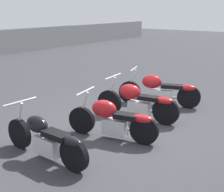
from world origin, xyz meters
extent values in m
plane|color=#38383D|center=(0.00, 0.00, 0.00)|extent=(60.00, 60.00, 0.00)
cylinder|color=black|center=(-2.01, 0.92, 0.28)|extent=(0.12, 0.57, 0.56)
cylinder|color=black|center=(-2.06, -0.49, 0.28)|extent=(0.12, 0.57, 0.56)
cube|color=silver|center=(-2.04, 0.15, 0.25)|extent=(0.22, 0.51, 0.31)
ellipsoid|color=black|center=(-2.03, 0.39, 0.59)|extent=(0.27, 0.49, 0.30)
cube|color=black|center=(-2.05, -0.09, 0.52)|extent=(0.26, 0.53, 0.10)
ellipsoid|color=black|center=(-2.06, -0.44, 0.51)|extent=(0.22, 0.45, 0.16)
cylinder|color=silver|center=(-2.02, 0.82, 0.91)|extent=(0.69, 0.06, 0.04)
cylinder|color=silver|center=(-2.01, 0.87, 0.60)|extent=(0.06, 0.24, 0.62)
cylinder|color=silver|center=(-1.93, 0.00, 0.20)|extent=(0.10, 0.69, 0.07)
cylinder|color=black|center=(-0.80, 0.47, 0.28)|extent=(0.22, 0.57, 0.56)
cylinder|color=black|center=(-0.52, -0.85, 0.28)|extent=(0.22, 0.57, 0.56)
cube|color=silver|center=(-0.65, -0.26, 0.25)|extent=(0.30, 0.52, 0.31)
ellipsoid|color=red|center=(-0.69, -0.04, 0.60)|extent=(0.40, 0.57, 0.35)
cube|color=black|center=(-0.60, -0.48, 0.51)|extent=(0.33, 0.49, 0.10)
ellipsoid|color=red|center=(-0.53, -0.81, 0.51)|extent=(0.29, 0.47, 0.16)
cylinder|color=silver|center=(-0.78, 0.37, 0.91)|extent=(0.72, 0.19, 0.04)
cylinder|color=silver|center=(-0.79, 0.42, 0.60)|extent=(0.10, 0.25, 0.62)
cylinder|color=silver|center=(-0.50, -0.37, 0.20)|extent=(0.22, 0.70, 0.07)
cylinder|color=black|center=(0.48, 0.70, 0.31)|extent=(0.18, 0.62, 0.61)
cylinder|color=black|center=(0.66, -0.71, 0.31)|extent=(0.18, 0.62, 0.61)
cube|color=silver|center=(0.58, -0.07, 0.28)|extent=(0.27, 0.54, 0.34)
ellipsoid|color=red|center=(0.55, 0.17, 0.65)|extent=(0.37, 0.56, 0.35)
cube|color=black|center=(0.61, -0.32, 0.56)|extent=(0.30, 0.49, 0.10)
ellipsoid|color=red|center=(0.66, -0.66, 0.55)|extent=(0.26, 0.46, 0.16)
cylinder|color=silver|center=(0.49, 0.60, 0.96)|extent=(0.75, 0.13, 0.04)
cylinder|color=silver|center=(0.48, 0.65, 0.63)|extent=(0.08, 0.25, 0.64)
cylinder|color=silver|center=(0.72, -0.20, 0.21)|extent=(0.15, 0.59, 0.07)
cylinder|color=black|center=(1.62, 0.86, 0.30)|extent=(0.28, 0.60, 0.60)
cylinder|color=black|center=(2.10, -0.65, 0.30)|extent=(0.28, 0.60, 0.60)
cube|color=silver|center=(1.88, 0.03, 0.27)|extent=(0.36, 0.60, 0.33)
ellipsoid|color=red|center=(1.80, 0.29, 0.63)|extent=(0.45, 0.59, 0.36)
cube|color=black|center=(1.96, -0.23, 0.55)|extent=(0.40, 0.60, 0.10)
ellipsoid|color=red|center=(2.08, -0.60, 0.54)|extent=(0.32, 0.48, 0.16)
cylinder|color=silver|center=(1.65, 0.76, 0.95)|extent=(0.65, 0.24, 0.04)
cylinder|color=silver|center=(1.63, 0.81, 0.62)|extent=(0.12, 0.25, 0.63)
cylinder|color=silver|center=(2.04, -0.08, 0.21)|extent=(0.25, 0.61, 0.07)
camera|label=1|loc=(-5.32, -3.60, 2.51)|focal=50.00mm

